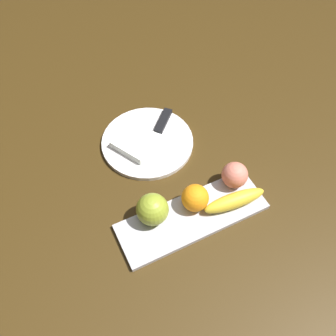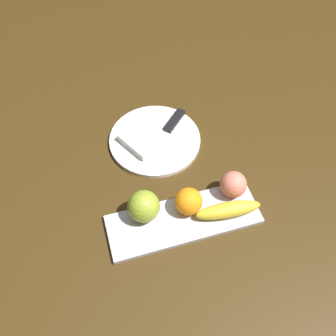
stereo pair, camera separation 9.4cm
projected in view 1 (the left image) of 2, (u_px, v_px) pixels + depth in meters
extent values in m
plane|color=#3A280E|center=(196.00, 216.00, 0.91)|extent=(2.40, 2.40, 0.00)
cube|color=#B8B6BF|center=(192.00, 215.00, 0.90)|extent=(0.36, 0.12, 0.01)
sphere|color=#8FA12C|center=(152.00, 209.00, 0.86)|extent=(0.08, 0.08, 0.08)
ellipsoid|color=gold|center=(234.00, 201.00, 0.90)|extent=(0.16, 0.05, 0.04)
sphere|color=orange|center=(195.00, 198.00, 0.88)|extent=(0.07, 0.07, 0.07)
sphere|color=#D87662|center=(235.00, 175.00, 0.92)|extent=(0.07, 0.07, 0.07)
cylinder|color=white|center=(147.00, 142.00, 1.03)|extent=(0.25, 0.25, 0.01)
cube|color=white|center=(137.00, 142.00, 1.01)|extent=(0.14, 0.14, 0.02)
cube|color=silver|center=(156.00, 137.00, 1.03)|extent=(0.12, 0.12, 0.00)
cube|color=black|center=(163.00, 121.00, 1.06)|extent=(0.08, 0.08, 0.01)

